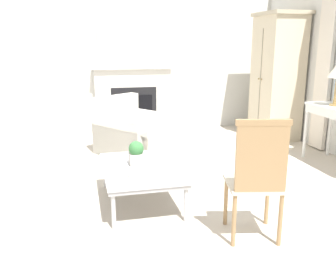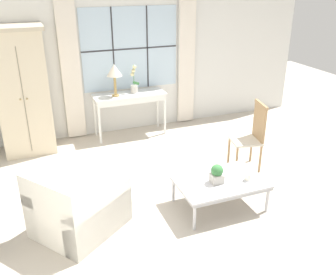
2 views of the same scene
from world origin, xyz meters
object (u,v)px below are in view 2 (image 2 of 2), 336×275
at_px(console_table, 129,98).
at_px(coffee_table, 220,183).
at_px(potted_orchid, 134,83).
at_px(armchair_upholstered, 78,209).
at_px(pillar_candle, 248,177).
at_px(armoire, 23,92).
at_px(potted_plant_small, 217,174).
at_px(table_lamp, 114,71).
at_px(side_chair_wooden, 252,132).

xyz_separation_m(console_table, coffee_table, (0.41, -2.78, -0.37)).
distance_m(potted_orchid, armchair_upholstered, 3.11).
bearing_deg(potted_orchid, pillar_candle, -78.00).
distance_m(armoire, coffee_table, 3.59).
relative_size(armoire, potted_plant_small, 8.37).
distance_m(potted_plant_small, pillar_candle, 0.42).
bearing_deg(armchair_upholstered, potted_orchid, 60.25).
bearing_deg(potted_plant_small, console_table, 96.82).
relative_size(armchair_upholstered, pillar_candle, 11.81).
distance_m(table_lamp, pillar_candle, 3.15).
bearing_deg(potted_orchid, coffee_table, -83.89).
bearing_deg(side_chair_wooden, armoire, 149.07).
bearing_deg(potted_orchid, console_table, -162.91).
bearing_deg(pillar_candle, potted_plant_small, 165.89).
bearing_deg(console_table, coffee_table, -81.62).
relative_size(table_lamp, pillar_candle, 5.52).
bearing_deg(side_chair_wooden, console_table, 125.25).
distance_m(table_lamp, potted_plant_small, 2.93).
height_order(potted_plant_small, pillar_candle, potted_plant_small).
height_order(side_chair_wooden, pillar_candle, side_chair_wooden).
bearing_deg(console_table, armchair_upholstered, -118.25).
distance_m(armchair_upholstered, pillar_candle, 2.16).
bearing_deg(armchair_upholstered, armoire, 99.40).
relative_size(potted_orchid, coffee_table, 0.46).
distance_m(armoire, pillar_candle, 3.89).
distance_m(console_table, side_chair_wooden, 2.42).
bearing_deg(armoire, armchair_upholstered, -80.60).
bearing_deg(console_table, potted_orchid, 17.09).
relative_size(console_table, table_lamp, 2.27).
bearing_deg(potted_plant_small, armchair_upholstered, 173.19).
xyz_separation_m(armoire, side_chair_wooden, (3.22, -1.93, -0.47)).
bearing_deg(armoire, table_lamp, 0.19).
bearing_deg(coffee_table, side_chair_wooden, 38.94).
height_order(console_table, pillar_candle, console_table).
bearing_deg(armoire, potted_plant_small, -52.00).
distance_m(console_table, potted_orchid, 0.29).
bearing_deg(pillar_candle, console_table, 104.16).
xyz_separation_m(armoire, armchair_upholstered, (0.42, -2.55, -0.78)).
relative_size(armoire, armchair_upholstered, 1.69).
bearing_deg(potted_plant_small, coffee_table, 24.50).
relative_size(side_chair_wooden, pillar_candle, 10.06).
distance_m(console_table, pillar_candle, 3.01).
xyz_separation_m(side_chair_wooden, coffee_table, (-0.99, -0.80, -0.24)).
height_order(armchair_upholstered, side_chair_wooden, side_chair_wooden).
height_order(console_table, side_chair_wooden, side_chair_wooden).
bearing_deg(pillar_candle, side_chair_wooden, 54.55).
relative_size(console_table, coffee_table, 1.17).
bearing_deg(potted_plant_small, armoire, 128.00).
relative_size(side_chair_wooden, coffee_table, 0.94).
bearing_deg(pillar_candle, armoire, 131.77).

